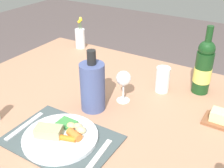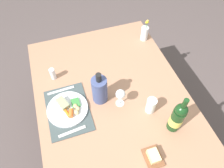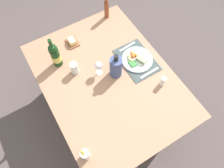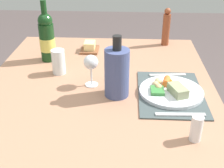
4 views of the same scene
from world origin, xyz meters
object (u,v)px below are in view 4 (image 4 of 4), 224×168
Objects in this scene: dining_table at (97,112)px; dinner_plate at (171,90)px; wine_glass at (91,64)px; salt_shaker at (196,128)px; butter_dish at (90,47)px; pepper_mill at (166,28)px; fork at (180,114)px; knife at (168,75)px; wine_bottle at (47,38)px; water_tumbler at (59,63)px; cooler_bottle at (117,72)px.

dining_table is 5.17× the size of dinner_plate.
wine_glass reaches higher than salt_shaker.
dinner_plate reaches higher than butter_dish.
pepper_mill reaches higher than salt_shaker.
dining_table is 9.67× the size of wine_glass.
fork is at bearing -173.47° from dinner_plate.
pepper_mill reaches higher than dinner_plate.
dining_table is at bearing 150.34° from pepper_mill.
knife is at bearing 4.97° from salt_shaker.
wine_bottle is 0.27m from butter_dish.
knife is 0.48m from salt_shaker.
salt_shaker reaches higher than dinner_plate.
butter_dish is at bearing -21.13° from water_tumbler.
cooler_bottle is at bearing 56.96° from fork.
dinner_plate is 0.63m from butter_dish.
water_tumbler is at bearing 158.87° from butter_dish.
pepper_mill reaches higher than water_tumbler.
dining_table is at bearing -160.16° from wine_glass.
water_tumbler is at bearing 126.87° from pepper_mill.
butter_dish reaches higher than knife.
wine_glass reaches higher than dinner_plate.
fork is at bearing -146.22° from butter_dish.
dinner_plate is at bearing 176.60° from pepper_mill.
fork is (-0.14, -0.34, 0.10)m from dining_table.
salt_shaker is 0.78× the size of water_tumbler.
dining_table is 0.52m from wine_bottle.
wine_bottle is 1.43× the size of pepper_mill.
fork is 2.02× the size of salt_shaker.
water_tumbler is at bearing 55.30° from fork.
dining_table is 6.37× the size of pepper_mill.
dining_table is 0.75m from pepper_mill.
knife is (0.17, -0.01, -0.01)m from dinner_plate.
cooler_bottle reaches higher than dinner_plate.
wine_bottle is at bearing 29.81° from water_tumbler.
cooler_bottle is at bearing -160.21° from butter_dish.
wine_glass reaches higher than dining_table.
water_tumbler is (0.01, 0.54, 0.05)m from knife.
dining_table is 0.53m from butter_dish.
knife is 0.66m from wine_bottle.
wine_bottle is 0.52m from cooler_bottle.
cooler_bottle is at bearing 122.60° from knife.
pepper_mill is 0.71m from water_tumbler.
wine_bottle is at bearing 49.30° from fork.
water_tumbler is at bearing 49.92° from salt_shaker.
salt_shaker is 0.91m from pepper_mill.
cooler_bottle reaches higher than salt_shaker.
fork is (-0.17, -0.02, -0.01)m from dinner_plate.
dinner_plate is 2.90× the size of salt_shaker.
dinner_plate is 0.86× the size of wine_bottle.
fork is 1.09× the size of knife.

